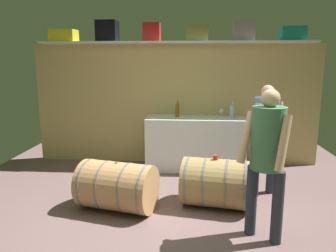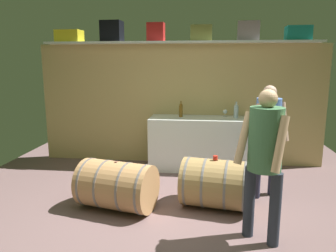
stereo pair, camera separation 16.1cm
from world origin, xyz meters
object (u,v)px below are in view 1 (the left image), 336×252
at_px(toolcase_olive, 197,33).
at_px(wine_glass, 221,112).
at_px(toolcase_yellow, 64,36).
at_px(toolcase_grey, 244,31).
at_px(wine_bottle_amber, 177,110).
at_px(wine_bottle_clear, 232,110).
at_px(toolcase_black, 107,31).
at_px(visitor_tasting, 267,150).
at_px(toolcase_red, 152,32).
at_px(toolcase_teal, 292,34).
at_px(wine_barrel_near, 216,183).
at_px(wine_barrel_far, 117,186).
at_px(work_cabinet, 195,143).
at_px(winemaker_pouring, 266,129).
at_px(tasting_cup, 215,157).

distance_m(toolcase_olive, wine_glass, 1.39).
height_order(toolcase_yellow, toolcase_grey, toolcase_grey).
bearing_deg(wine_bottle_amber, wine_bottle_clear, -1.67).
height_order(toolcase_black, visitor_tasting, toolcase_black).
bearing_deg(wine_bottle_amber, visitor_tasting, -66.52).
xyz_separation_m(toolcase_grey, wine_bottle_clear, (-0.16, -0.20, -1.30)).
distance_m(toolcase_red, toolcase_teal, 2.33).
height_order(toolcase_black, wine_barrel_near, toolcase_black).
bearing_deg(visitor_tasting, wine_bottle_clear, -52.23).
bearing_deg(toolcase_black, toolcase_red, 2.14).
height_order(toolcase_grey, wine_bottle_clear, toolcase_grey).
height_order(wine_bottle_amber, wine_barrel_far, wine_bottle_amber).
xyz_separation_m(toolcase_black, toolcase_red, (0.77, 0.00, -0.02)).
bearing_deg(toolcase_olive, toolcase_black, -179.71).
relative_size(toolcase_red, wine_bottle_clear, 1.11).
relative_size(toolcase_teal, wine_barrel_near, 0.41).
xyz_separation_m(toolcase_grey, wine_bottle_amber, (-1.09, -0.17, -1.30)).
relative_size(work_cabinet, wine_bottle_clear, 5.99).
bearing_deg(wine_barrel_far, visitor_tasting, -4.93).
bearing_deg(wine_glass, wine_bottle_amber, -173.84).
bearing_deg(toolcase_red, winemaker_pouring, -34.68).
relative_size(toolcase_olive, toolcase_teal, 0.93).
distance_m(toolcase_olive, wine_barrel_far, 2.93).
xyz_separation_m(toolcase_grey, wine_glass, (-0.34, -0.09, -1.34)).
height_order(work_cabinet, tasting_cup, work_cabinet).
bearing_deg(wine_bottle_amber, toolcase_red, 159.47).
height_order(toolcase_yellow, work_cabinet, toolcase_yellow).
height_order(toolcase_yellow, wine_bottle_amber, toolcase_yellow).
relative_size(toolcase_teal, winemaker_pouring, 0.25).
height_order(toolcase_teal, visitor_tasting, toolcase_teal).
distance_m(toolcase_olive, wine_bottle_clear, 1.43).
xyz_separation_m(toolcase_red, wine_bottle_clear, (1.38, -0.20, -1.30)).
height_order(wine_barrel_near, tasting_cup, tasting_cup).
bearing_deg(tasting_cup, wine_bottle_amber, 109.47).
distance_m(toolcase_black, toolcase_olive, 1.53).
distance_m(tasting_cup, winemaker_pouring, 0.86).
height_order(toolcase_teal, tasting_cup, toolcase_teal).
bearing_deg(toolcase_yellow, wine_bottle_amber, -1.93).
xyz_separation_m(wine_barrel_near, wine_barrel_far, (-1.23, -0.18, -0.01)).
relative_size(toolcase_black, toolcase_teal, 0.91).
distance_m(toolcase_olive, wine_barrel_near, 2.64).
height_order(toolcase_grey, winemaker_pouring, toolcase_grey).
bearing_deg(toolcase_olive, winemaker_pouring, -54.30).
bearing_deg(visitor_tasting, wine_barrel_near, -23.92).
bearing_deg(wine_barrel_far, tasting_cup, 22.29).
xyz_separation_m(toolcase_olive, wine_glass, (0.43, -0.09, -1.31)).
height_order(toolcase_yellow, toolcase_black, toolcase_black).
distance_m(work_cabinet, winemaker_pouring, 1.51).
bearing_deg(wine_barrel_near, tasting_cup, -170.23).
xyz_separation_m(toolcase_olive, wine_bottle_amber, (-0.32, -0.17, -1.28)).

